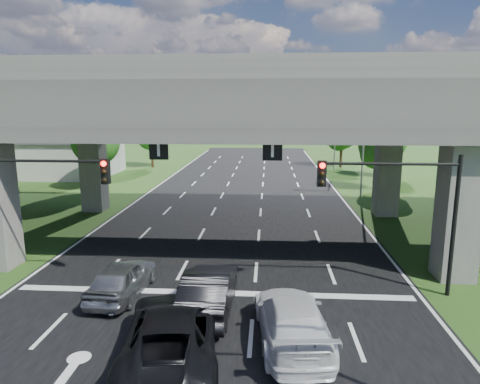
# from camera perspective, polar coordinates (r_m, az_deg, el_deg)

# --- Properties ---
(ground) EXTENTS (160.00, 160.00, 0.00)m
(ground) POSITION_cam_1_polar(r_m,az_deg,el_deg) (15.81, -5.44, -18.59)
(ground) COLOR #284516
(ground) RESTS_ON ground
(road) EXTENTS (18.00, 120.00, 0.03)m
(road) POSITION_cam_1_polar(r_m,az_deg,el_deg) (24.91, -1.76, -7.10)
(road) COLOR black
(road) RESTS_ON ground
(overpass) EXTENTS (80.00, 15.00, 10.00)m
(overpass) POSITION_cam_1_polar(r_m,az_deg,el_deg) (25.63, -1.43, 11.40)
(overpass) COLOR #3A3735
(overpass) RESTS_ON ground
(warehouse) EXTENTS (20.00, 10.00, 4.00)m
(warehouse) POSITION_cam_1_polar(r_m,az_deg,el_deg) (56.49, -26.39, 4.13)
(warehouse) COLOR #9E9E99
(warehouse) RESTS_ON ground
(signal_right) EXTENTS (5.76, 0.54, 6.00)m
(signal_right) POSITION_cam_1_polar(r_m,az_deg,el_deg) (18.68, 20.85, -0.82)
(signal_right) COLOR black
(signal_right) RESTS_ON ground
(signal_left) EXTENTS (5.76, 0.54, 6.00)m
(signal_left) POSITION_cam_1_polar(r_m,az_deg,el_deg) (20.53, -25.89, -0.18)
(signal_left) COLOR black
(signal_left) RESTS_ON ground
(streetlight_far) EXTENTS (3.38, 0.25, 10.00)m
(streetlight_far) POSITION_cam_1_polar(r_m,az_deg,el_deg) (38.38, 15.64, 7.84)
(streetlight_far) COLOR gray
(streetlight_far) RESTS_ON ground
(streetlight_beyond) EXTENTS (3.38, 0.25, 10.00)m
(streetlight_beyond) POSITION_cam_1_polar(r_m,az_deg,el_deg) (54.12, 12.21, 8.88)
(streetlight_beyond) COLOR gray
(streetlight_beyond) RESTS_ON ground
(tree_left_near) EXTENTS (4.50, 4.50, 7.80)m
(tree_left_near) POSITION_cam_1_polar(r_m,az_deg,el_deg) (42.86, -18.66, 6.60)
(tree_left_near) COLOR black
(tree_left_near) RESTS_ON ground
(tree_left_mid) EXTENTS (3.91, 3.90, 6.76)m
(tree_left_mid) POSITION_cam_1_polar(r_m,az_deg,el_deg) (51.42, -18.35, 6.58)
(tree_left_mid) COLOR black
(tree_left_mid) RESTS_ON ground
(tree_left_far) EXTENTS (4.80, 4.80, 8.32)m
(tree_left_far) POSITION_cam_1_polar(r_m,az_deg,el_deg) (57.66, -11.69, 8.32)
(tree_left_far) COLOR black
(tree_left_far) RESTS_ON ground
(tree_right_near) EXTENTS (4.20, 4.20, 7.28)m
(tree_right_near) POSITION_cam_1_polar(r_m,az_deg,el_deg) (43.02, 18.33, 6.21)
(tree_right_near) COLOR black
(tree_right_near) RESTS_ON ground
(tree_right_mid) EXTENTS (3.91, 3.90, 6.76)m
(tree_right_mid) POSITION_cam_1_polar(r_m,az_deg,el_deg) (51.53, 19.37, 6.52)
(tree_right_mid) COLOR black
(tree_right_mid) RESTS_ON ground
(tree_right_far) EXTENTS (4.50, 4.50, 7.80)m
(tree_right_far) POSITION_cam_1_polar(r_m,az_deg,el_deg) (58.42, 13.51, 7.96)
(tree_right_far) COLOR black
(tree_right_far) RESTS_ON ground
(car_silver) EXTENTS (2.12, 4.61, 1.53)m
(car_silver) POSITION_cam_1_polar(r_m,az_deg,el_deg) (18.96, -15.39, -11.03)
(car_silver) COLOR #93969A
(car_silver) RESTS_ON road
(car_dark) EXTENTS (1.86, 5.16, 1.69)m
(car_dark) POSITION_cam_1_polar(r_m,az_deg,el_deg) (17.05, -4.17, -12.94)
(car_dark) COLOR black
(car_dark) RESTS_ON road
(car_white) EXTENTS (2.78, 5.70, 1.60)m
(car_white) POSITION_cam_1_polar(r_m,az_deg,el_deg) (15.10, 6.94, -16.56)
(car_white) COLOR silver
(car_white) RESTS_ON road
(car_trailing) EXTENTS (3.62, 6.51, 1.72)m
(car_trailing) POSITION_cam_1_polar(r_m,az_deg,el_deg) (14.29, -9.04, -18.06)
(car_trailing) COLOR black
(car_trailing) RESTS_ON road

